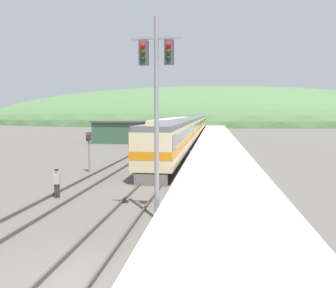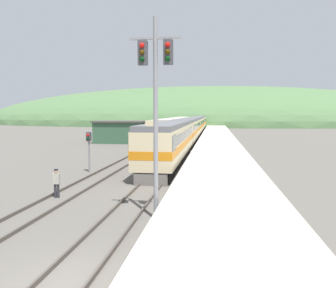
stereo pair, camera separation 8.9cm
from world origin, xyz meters
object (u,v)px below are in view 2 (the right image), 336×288
(express_train_lead_car, at_px, (170,141))
(carriage_second, at_px, (188,130))
(carriage_fourth, at_px, (200,122))
(siding_train, at_px, (177,126))
(carriage_third, at_px, (196,125))
(signal_mast_main, at_px, (155,88))
(signal_post_siding, at_px, (89,143))
(carriage_fifth, at_px, (203,120))
(track_worker, at_px, (56,182))

(express_train_lead_car, bearing_deg, carriage_second, 90.00)
(carriage_fourth, bearing_deg, siding_train, -101.14)
(carriage_second, distance_m, carriage_fourth, 43.23)
(carriage_second, height_order, carriage_third, same)
(signal_mast_main, distance_m, signal_post_siding, 13.31)
(carriage_fifth, height_order, signal_mast_main, signal_mast_main)
(signal_mast_main, bearing_deg, carriage_fifth, 90.86)
(signal_post_siding, bearing_deg, siding_train, 88.29)
(siding_train, bearing_deg, carriage_fifth, 84.33)
(siding_train, relative_size, signal_mast_main, 5.07)
(signal_post_siding, xyz_separation_m, track_worker, (1.16, -7.73, -1.45))
(carriage_third, xyz_separation_m, carriage_fifth, (0.00, 43.23, 0.00))
(carriage_third, distance_m, track_worker, 56.22)
(carriage_fifth, bearing_deg, signal_post_siding, -93.60)
(express_train_lead_car, xyz_separation_m, siding_train, (-4.33, 42.52, -0.23))
(carriage_third, xyz_separation_m, track_worker, (-4.61, -56.02, -1.20))
(siding_train, relative_size, signal_post_siding, 13.64)
(carriage_second, xyz_separation_m, track_worker, (-4.61, -34.40, -1.20))
(carriage_second, relative_size, signal_mast_main, 2.36)
(carriage_second, distance_m, signal_mast_main, 37.47)
(carriage_second, relative_size, carriage_third, 1.00)
(carriage_second, relative_size, signal_post_siding, 6.35)
(carriage_second, xyz_separation_m, carriage_fourth, (0.00, 43.23, 0.00))
(carriage_fourth, bearing_deg, express_train_lead_car, -90.00)
(express_train_lead_car, bearing_deg, siding_train, 95.81)
(express_train_lead_car, bearing_deg, carriage_third, 90.00)
(carriage_second, bearing_deg, track_worker, -97.63)
(carriage_third, relative_size, track_worker, 12.81)
(carriage_third, relative_size, signal_mast_main, 2.36)
(carriage_fifth, bearing_deg, track_worker, -92.66)
(siding_train, height_order, track_worker, siding_train)
(carriage_fifth, bearing_deg, carriage_second, -90.00)
(carriage_second, distance_m, carriage_fifth, 64.85)
(carriage_fourth, bearing_deg, carriage_fifth, 90.00)
(signal_mast_main, distance_m, track_worker, 8.34)
(carriage_fourth, height_order, signal_post_siding, carriage_fourth)
(carriage_fifth, relative_size, siding_train, 0.47)
(express_train_lead_car, xyz_separation_m, signal_post_siding, (-5.76, -5.41, 0.24))
(carriage_second, relative_size, siding_train, 0.47)
(express_train_lead_car, distance_m, carriage_fifth, 86.12)
(carriage_fourth, xyz_separation_m, carriage_fifth, (0.00, 21.62, 0.00))
(express_train_lead_car, xyz_separation_m, signal_mast_main, (1.54, -16.00, 3.66))
(siding_train, bearing_deg, carriage_fourth, 78.86)
(carriage_fourth, bearing_deg, carriage_second, -90.00)
(express_train_lead_car, distance_m, track_worker, 13.97)
(carriage_fourth, xyz_separation_m, track_worker, (-4.61, -77.63, -1.20))
(carriage_fifth, bearing_deg, express_train_lead_car, -90.00)
(carriage_second, xyz_separation_m, signal_mast_main, (1.54, -37.26, 3.67))
(express_train_lead_car, distance_m, carriage_second, 21.26)
(carriage_fifth, xyz_separation_m, signal_post_siding, (-5.76, -91.52, 0.25))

